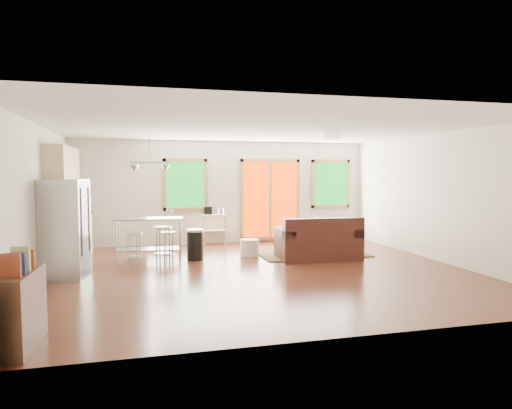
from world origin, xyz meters
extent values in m
cube|color=#39190F|center=(0.00, 0.00, -0.01)|extent=(7.50, 7.00, 0.02)
cube|color=silver|center=(0.00, 0.00, 2.61)|extent=(7.50, 7.00, 0.02)
cube|color=beige|center=(0.00, 3.51, 1.30)|extent=(7.50, 0.02, 2.60)
cube|color=beige|center=(-3.76, 0.00, 1.30)|extent=(0.02, 7.00, 2.60)
cube|color=beige|center=(3.76, 0.00, 1.30)|extent=(0.02, 7.00, 2.60)
cube|color=beige|center=(0.00, -3.51, 1.30)|extent=(7.50, 0.02, 2.60)
cube|color=#0C5717|center=(-1.00, 3.46, 1.50)|extent=(0.94, 0.02, 1.14)
cube|color=#A26F40|center=(-1.00, 3.46, 2.11)|extent=(1.10, 0.05, 0.08)
cube|color=#A26F40|center=(-1.00, 3.46, 0.89)|extent=(1.10, 0.05, 0.08)
cube|color=#A26F40|center=(-1.51, 3.46, 1.50)|extent=(0.08, 0.05, 1.30)
cube|color=#A26F40|center=(-0.49, 3.46, 1.50)|extent=(0.08, 0.05, 1.30)
cube|color=#B42900|center=(1.20, 3.46, 1.10)|extent=(1.44, 0.02, 1.94)
cube|color=#A26F40|center=(1.20, 3.46, 2.11)|extent=(1.60, 0.05, 0.08)
cube|color=#A26F40|center=(1.20, 3.46, 0.09)|extent=(1.60, 0.05, 0.08)
cube|color=#A26F40|center=(0.44, 3.46, 1.10)|extent=(0.08, 0.05, 2.10)
cube|color=#A26F40|center=(1.96, 3.46, 1.10)|extent=(0.08, 0.05, 2.10)
cube|color=#A26F40|center=(1.20, 3.46, 1.10)|extent=(0.08, 0.05, 1.94)
cube|color=#0C5717|center=(2.90, 3.46, 1.50)|extent=(0.94, 0.02, 1.14)
cube|color=#A26F40|center=(2.90, 3.46, 2.11)|extent=(1.10, 0.05, 0.08)
cube|color=#A26F40|center=(2.90, 3.46, 0.89)|extent=(1.10, 0.05, 0.08)
cube|color=#A26F40|center=(2.39, 3.46, 1.50)|extent=(0.08, 0.05, 1.30)
cube|color=#A26F40|center=(3.41, 3.46, 1.50)|extent=(0.08, 0.05, 1.30)
cube|color=#3D5933|center=(1.55, 1.60, 0.01)|extent=(2.35, 1.82, 0.02)
cube|color=black|center=(1.48, 0.87, 0.23)|extent=(1.71, 1.03, 0.47)
cube|color=black|center=(1.46, 0.51, 0.68)|extent=(1.67, 0.31, 0.42)
cube|color=black|center=(0.76, 0.91, 0.55)|extent=(0.27, 0.95, 0.18)
cube|color=black|center=(2.20, 0.83, 0.55)|extent=(0.27, 0.95, 0.18)
cube|color=black|center=(1.12, 0.95, 0.53)|extent=(0.72, 0.65, 0.13)
cube|color=black|center=(1.85, 0.91, 0.53)|extent=(0.72, 0.65, 0.13)
cube|color=#392215|center=(1.73, 2.03, 0.36)|extent=(1.08, 0.86, 0.04)
cube|color=#392215|center=(1.43, 1.70, 0.17)|extent=(0.07, 0.07, 0.34)
cube|color=#392215|center=(2.17, 1.98, 0.17)|extent=(0.07, 0.07, 0.34)
cube|color=#392215|center=(1.29, 2.09, 0.17)|extent=(0.07, 0.07, 0.34)
cube|color=#392215|center=(2.02, 2.37, 0.17)|extent=(0.07, 0.07, 0.34)
imported|color=black|center=(2.39, 2.22, 0.40)|extent=(0.99, 0.96, 0.80)
cube|color=black|center=(1.36, 2.17, 0.18)|extent=(0.66, 0.66, 0.35)
cylinder|color=beige|center=(0.17, 1.54, 0.18)|extent=(0.49, 0.49, 0.36)
imported|color=silver|center=(1.58, 2.02, 0.49)|extent=(0.23, 0.24, 0.19)
sphere|color=#B42812|center=(1.61, 2.04, 0.65)|extent=(0.09, 0.09, 0.07)
sphere|color=#B42812|center=(1.54, 2.01, 0.67)|extent=(0.09, 0.09, 0.07)
sphere|color=#B42812|center=(1.59, 2.06, 0.69)|extent=(0.09, 0.09, 0.07)
imported|color=maroon|center=(1.94, 1.97, 0.56)|extent=(0.24, 0.07, 0.32)
cube|color=tan|center=(-3.45, 1.70, 0.45)|extent=(0.60, 2.20, 0.90)
cube|color=black|center=(-3.45, 1.70, 0.92)|extent=(0.64, 2.24, 0.04)
cube|color=tan|center=(-3.57, 1.70, 1.95)|extent=(0.36, 2.20, 0.70)
cylinder|color=#B7BABC|center=(-3.45, 1.20, 1.03)|extent=(0.12, 0.12, 0.18)
cube|color=black|center=(-3.45, 2.10, 1.04)|extent=(0.22, 0.18, 0.20)
cube|color=#B7BABC|center=(-3.35, 0.26, 0.84)|extent=(0.78, 0.77, 1.68)
cube|color=gray|center=(-3.03, 0.20, 0.84)|extent=(0.13, 0.61, 1.65)
cylinder|color=gray|center=(-3.05, -0.01, 0.98)|extent=(0.03, 0.03, 1.12)
cylinder|color=gray|center=(-2.97, 0.40, 0.98)|extent=(0.03, 0.03, 1.12)
cube|color=#B7BABC|center=(-1.95, 1.55, 0.86)|extent=(1.42, 0.65, 0.04)
cube|color=gray|center=(-1.95, 1.55, 0.23)|extent=(1.32, 0.57, 0.03)
cylinder|color=gray|center=(-2.59, 1.38, 0.42)|extent=(0.04, 0.04, 0.84)
cylinder|color=gray|center=(-1.34, 1.29, 0.42)|extent=(0.04, 0.04, 0.84)
cylinder|color=gray|center=(-2.56, 1.80, 0.42)|extent=(0.04, 0.04, 0.84)
cylinder|color=gray|center=(-1.31, 1.71, 0.42)|extent=(0.04, 0.04, 0.84)
imported|color=silver|center=(-1.52, 1.49, 1.02)|extent=(0.14, 0.12, 0.13)
cylinder|color=#B7BABC|center=(-2.24, 0.93, 0.64)|extent=(0.39, 0.39, 0.04)
cylinder|color=gray|center=(-2.13, 0.99, 0.31)|extent=(0.03, 0.03, 0.62)
cylinder|color=gray|center=(-2.29, 1.04, 0.31)|extent=(0.03, 0.03, 0.62)
cylinder|color=gray|center=(-2.34, 0.88, 0.31)|extent=(0.03, 0.03, 0.62)
cylinder|color=gray|center=(-2.18, 0.83, 0.31)|extent=(0.03, 0.03, 0.62)
cylinder|color=gray|center=(-2.24, 0.93, 0.20)|extent=(0.36, 0.36, 0.01)
cylinder|color=#B7BABC|center=(-1.69, 0.99, 0.74)|extent=(0.44, 0.44, 0.04)
cylinder|color=gray|center=(-1.63, 1.11, 0.36)|extent=(0.03, 0.03, 0.71)
cylinder|color=gray|center=(-1.81, 1.05, 0.36)|extent=(0.03, 0.03, 0.71)
cylinder|color=gray|center=(-1.76, 0.87, 0.36)|extent=(0.03, 0.03, 0.71)
cylinder|color=gray|center=(-1.57, 0.92, 0.36)|extent=(0.03, 0.03, 0.71)
cylinder|color=gray|center=(-1.69, 0.99, 0.23)|extent=(0.41, 0.41, 0.02)
cylinder|color=#B7BABC|center=(-1.58, 1.07, 0.62)|extent=(0.31, 0.31, 0.04)
cylinder|color=gray|center=(-1.50, 1.15, 0.30)|extent=(0.02, 0.02, 0.60)
cylinder|color=gray|center=(-1.66, 1.15, 0.30)|extent=(0.02, 0.02, 0.60)
cylinder|color=gray|center=(-1.67, 0.99, 0.30)|extent=(0.02, 0.02, 0.60)
cylinder|color=gray|center=(-1.51, 0.98, 0.30)|extent=(0.02, 0.02, 0.60)
cylinder|color=gray|center=(-1.58, 1.07, 0.19)|extent=(0.28, 0.28, 0.01)
cylinder|color=black|center=(-1.02, 1.37, 0.30)|extent=(0.36, 0.36, 0.59)
cylinder|color=#B7BABC|center=(-1.02, 1.37, 0.61)|extent=(0.37, 0.37, 0.05)
cube|color=tan|center=(-0.29, 3.35, 0.73)|extent=(0.68, 0.51, 0.04)
cube|color=tan|center=(-0.29, 3.35, 0.35)|extent=(0.64, 0.47, 0.03)
cube|color=tan|center=(-0.58, 3.24, 0.37)|extent=(0.04, 0.04, 0.74)
cube|color=tan|center=(-0.06, 3.14, 0.37)|extent=(0.04, 0.04, 0.74)
cube|color=tan|center=(-0.52, 3.56, 0.37)|extent=(0.04, 0.04, 0.74)
cube|color=tan|center=(0.00, 3.46, 0.37)|extent=(0.04, 0.04, 0.74)
cube|color=black|center=(-0.45, 3.38, 0.85)|extent=(0.22, 0.21, 0.19)
cylinder|color=#B7BABC|center=(-0.14, 3.32, 0.83)|extent=(0.17, 0.17, 0.16)
cube|color=#392215|center=(-3.35, -2.95, 0.40)|extent=(0.40, 0.91, 0.79)
cube|color=maroon|center=(-3.32, -3.25, 0.91)|extent=(0.18, 0.06, 0.24)
cube|color=navy|center=(-3.31, -3.10, 0.90)|extent=(0.18, 0.06, 0.22)
cube|color=tan|center=(-3.30, -2.95, 0.92)|extent=(0.18, 0.06, 0.26)
cube|color=maroon|center=(-3.29, -2.80, 0.89)|extent=(0.18, 0.06, 0.20)
cube|color=white|center=(1.60, 0.60, 2.53)|extent=(0.35, 0.35, 0.12)
cylinder|color=gray|center=(-1.90, 1.50, 2.30)|extent=(0.02, 0.02, 0.60)
cube|color=gray|center=(-1.90, 1.50, 2.00)|extent=(0.80, 0.04, 0.03)
cone|color=#B7BABC|center=(-2.20, 1.50, 1.88)|extent=(0.18, 0.18, 0.14)
cone|color=#B7BABC|center=(-1.60, 1.50, 1.88)|extent=(0.18, 0.18, 0.14)
camera|label=1|loc=(-2.13, -7.96, 1.80)|focal=32.00mm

